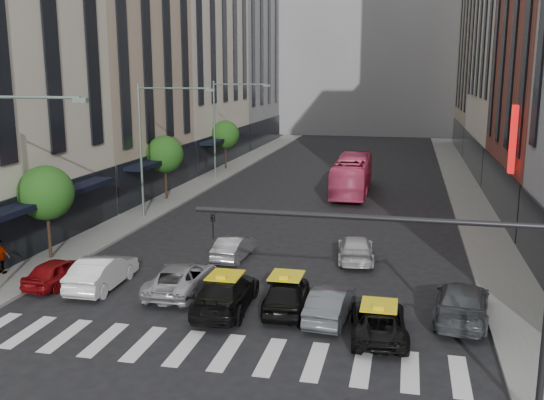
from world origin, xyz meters
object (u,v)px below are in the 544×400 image
Objects in this scene: taxi_left at (226,293)px; bus at (352,175)px; car_white_front at (102,272)px; taxi_center at (286,293)px; streetlamp_far at (224,117)px; car_red at (58,272)px; pedestrian_far at (1,257)px; streetlamp_mid at (153,133)px.

taxi_left is 26.76m from bus.
car_white_front reaches higher than taxi_center.
streetlamp_far is at bearing -85.37° from car_white_front.
taxi_center is at bearing 173.35° from car_white_front.
taxi_center is (11.09, -0.67, 0.10)m from car_red.
pedestrian_far is at bearing -95.04° from streetlamp_far.
bus reaches higher than car_white_front.
taxi_center is at bearing -169.82° from taxi_left.
pedestrian_far reaches higher than taxi_left.
taxi_center is 2.56× the size of pedestrian_far.
car_white_front is 0.89× the size of taxi_left.
car_red is 8.69m from taxi_left.
pedestrian_far is at bearing -2.23° from car_red.
taxi_left is 0.47× the size of bus.
streetlamp_far reaches higher than pedestrian_far.
streetlamp_far is 2.05× the size of taxi_center.
streetlamp_mid reaches higher than car_white_front.
streetlamp_mid is at bearing -90.00° from streetlamp_far.
car_white_front is at bearing 175.35° from pedestrian_far.
car_red is (0.84, -29.45, -5.25)m from streetlamp_far.
streetlamp_far is at bearing -73.18° from taxi_center.
car_red is 2.21m from car_white_front.
streetlamp_mid is 16.00m from streetlamp_far.
taxi_left is 3.05× the size of pedestrian_far.
car_white_front is at bearing -15.20° from taxi_left.
bus is at bearing -108.35° from car_red.
car_red is 0.87× the size of taxi_center.
bus reaches higher than taxi_left.
bus is 28.95m from pedestrian_far.
streetlamp_mid is 19.20m from taxi_center.
car_white_front is at bearing -77.10° from streetlamp_mid.
streetlamp_mid and streetlamp_far have the same top height.
bus is (2.81, 26.60, 0.80)m from taxi_left.
taxi_left is 2.56m from taxi_center.
streetlamp_mid reaches higher than bus.
car_red is 2.23× the size of pedestrian_far.
car_red is at bearing -11.06° from taxi_left.
car_white_front is (3.04, -13.29, -5.14)m from streetlamp_mid.
pedestrian_far is at bearing -4.62° from car_white_front.
streetlamp_mid is at bearing -102.48° from pedestrian_far.
streetlamp_far is 32.53m from taxi_left.
streetlamp_far is 5.26× the size of pedestrian_far.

